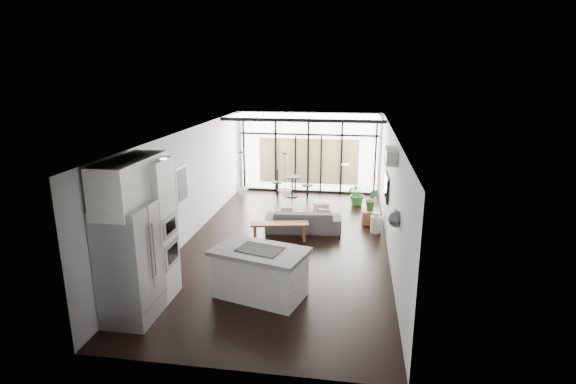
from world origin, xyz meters
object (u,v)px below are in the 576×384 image
(sofa, at_px, (303,217))
(console_bench, at_px, (280,232))
(island, at_px, (260,273))
(tv, at_px, (387,187))
(fridge, at_px, (130,263))
(milk_can, at_px, (376,222))
(pouf, at_px, (321,208))

(sofa, relative_size, console_bench, 1.38)
(island, bearing_deg, tv, 72.08)
(fridge, relative_size, console_bench, 1.41)
(tv, bearing_deg, fridge, -133.15)
(milk_can, bearing_deg, tv, -29.77)
(fridge, xyz_separation_m, milk_can, (4.34, 4.97, -0.75))
(milk_can, xyz_separation_m, tv, (0.21, -0.12, 1.02))
(tv, bearing_deg, island, -123.90)
(console_bench, relative_size, tv, 1.33)
(fridge, xyz_separation_m, console_bench, (1.89, 4.00, -0.80))
(sofa, height_order, tv, tv)
(fridge, relative_size, sofa, 1.02)
(sofa, height_order, pouf, sofa)
(milk_can, bearing_deg, pouf, 141.03)
(island, xyz_separation_m, console_bench, (-0.13, 2.91, -0.24))
(tv, bearing_deg, milk_can, 150.23)
(sofa, bearing_deg, pouf, -110.13)
(pouf, bearing_deg, tv, -37.99)
(island, relative_size, fridge, 0.85)
(milk_can, bearing_deg, sofa, -175.12)
(fridge, relative_size, pouf, 4.13)
(tv, bearing_deg, console_bench, -162.35)
(sofa, height_order, console_bench, sofa)
(island, relative_size, sofa, 0.86)
(milk_can, relative_size, tv, 0.51)
(sofa, xyz_separation_m, tv, (2.15, 0.05, 0.90))
(island, xyz_separation_m, pouf, (0.75, 5.15, -0.28))
(sofa, bearing_deg, console_bench, 51.86)
(fridge, bearing_deg, tv, 46.85)
(sofa, xyz_separation_m, pouf, (0.37, 1.43, -0.20))
(console_bench, bearing_deg, milk_can, 10.23)
(fridge, bearing_deg, pouf, 66.08)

